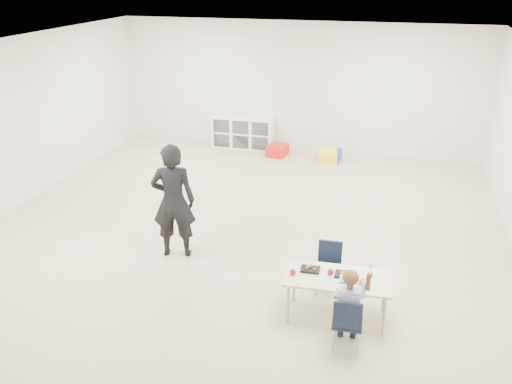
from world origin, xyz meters
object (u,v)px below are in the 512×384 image
(table, at_px, (337,297))
(child, at_px, (348,307))
(chair_near, at_px, (347,321))
(cubby_shelf, at_px, (243,132))
(adult, at_px, (173,201))

(table, height_order, child, child)
(child, bearing_deg, chair_near, 0.00)
(cubby_shelf, height_order, adult, adult)
(chair_near, height_order, cubby_shelf, cubby_shelf)
(table, distance_m, adult, 2.65)
(child, relative_size, cubby_shelf, 0.74)
(table, height_order, adult, adult)
(table, relative_size, adult, 0.74)
(table, xyz_separation_m, adult, (-2.42, 0.93, 0.55))
(cubby_shelf, bearing_deg, chair_near, -64.55)
(chair_near, height_order, adult, adult)
(child, bearing_deg, table, 106.07)
(table, bearing_deg, child, -73.93)
(chair_near, distance_m, cubby_shelf, 7.16)
(table, xyz_separation_m, chair_near, (0.17, -0.51, 0.05))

